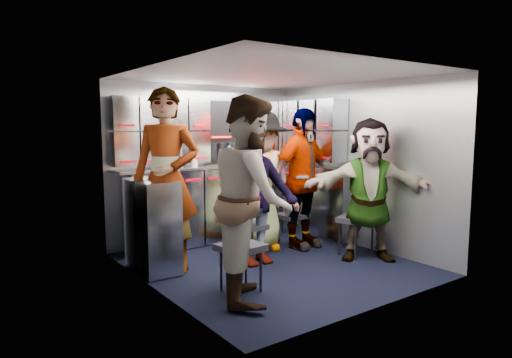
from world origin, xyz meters
TOP-DOWN VIEW (x-y plane):
  - floor at (0.00, 0.00)m, footprint 3.00×3.00m
  - wall_back at (0.00, 1.50)m, footprint 2.80×0.04m
  - wall_left at (-1.40, 0.00)m, footprint 0.04×3.00m
  - wall_right at (1.40, 0.00)m, footprint 0.04×3.00m
  - ceiling at (0.00, 0.00)m, footprint 2.80×3.00m
  - cart_bank_back at (0.00, 1.29)m, footprint 2.68×0.38m
  - cart_bank_left at (-1.19, 0.56)m, footprint 0.38×0.76m
  - counter at (0.00, 1.29)m, footprint 2.68×0.42m
  - locker_bank_back at (0.00, 1.35)m, footprint 2.68×0.28m
  - locker_bank_right at (1.25, 0.70)m, footprint 0.28×1.00m
  - right_cabinet at (1.25, 0.60)m, footprint 0.28×1.20m
  - coffee_niche at (0.18, 1.41)m, footprint 0.46×0.16m
  - red_latch_strip at (0.00, 1.09)m, footprint 2.60×0.02m
  - jump_seat_near_left at (-0.76, -0.49)m, footprint 0.42×0.40m
  - jump_seat_mid_left at (-0.13, 0.29)m, footprint 0.37×0.36m
  - jump_seat_center at (0.26, 0.81)m, footprint 0.37×0.35m
  - jump_seat_mid_right at (0.74, 0.54)m, footprint 0.35×0.33m
  - jump_seat_near_right at (1.04, -0.30)m, footprint 0.51×0.50m
  - attendant_standing at (-1.05, 0.49)m, footprint 0.85×0.83m
  - attendant_arc_a at (-0.76, -0.67)m, footprint 1.05×1.12m
  - attendant_arc_b at (-0.13, 0.11)m, footprint 1.13×0.66m
  - attendant_arc_c at (0.26, 0.63)m, footprint 0.97×0.77m
  - attendant_arc_d at (0.74, 0.36)m, footprint 1.09×0.58m
  - attendant_arc_e at (1.04, -0.48)m, footprint 1.49×1.35m
  - bottle_left at (-0.51, 1.24)m, footprint 0.06×0.06m
  - bottle_mid at (0.21, 1.24)m, footprint 0.06×0.06m
  - bottle_right at (0.66, 1.24)m, footprint 0.07×0.07m
  - cup_left at (-0.32, 1.23)m, footprint 0.08×0.08m
  - cup_right at (1.25, 1.23)m, footprint 0.08×0.08m

SIDE VIEW (x-z plane):
  - floor at x=0.00m, z-range 0.00..0.00m
  - jump_seat_mid_right at x=0.74m, z-range 0.16..0.56m
  - jump_seat_mid_left at x=-0.13m, z-range 0.16..0.59m
  - jump_seat_center at x=0.26m, z-range 0.17..0.60m
  - jump_seat_near_left at x=-0.76m, z-range 0.18..0.63m
  - jump_seat_near_right at x=1.04m, z-range 0.18..0.66m
  - cart_bank_back at x=0.00m, z-range 0.00..0.99m
  - cart_bank_left at x=-1.19m, z-range 0.00..0.99m
  - right_cabinet at x=1.25m, z-range 0.00..1.00m
  - attendant_arc_e at x=1.04m, z-range 0.00..1.65m
  - attendant_arc_c at x=0.26m, z-range 0.00..1.72m
  - attendant_arc_b at x=-0.13m, z-range 0.00..1.74m
  - red_latch_strip at x=0.00m, z-range 0.86..0.90m
  - attendant_arc_d at x=0.74m, z-range 0.00..1.78m
  - attendant_arc_a at x=-0.76m, z-range 0.00..1.82m
  - attendant_standing at x=-1.05m, z-range 0.00..1.96m
  - counter at x=0.00m, z-range 1.00..1.03m
  - wall_back at x=0.00m, z-range 0.00..2.10m
  - wall_left at x=-1.40m, z-range 0.00..2.10m
  - wall_right at x=1.40m, z-range 0.00..2.10m
  - cup_right at x=1.25m, z-range 1.03..1.12m
  - cup_left at x=-0.32m, z-range 1.03..1.14m
  - bottle_right at x=0.66m, z-range 1.03..1.27m
  - bottle_mid at x=0.21m, z-range 1.03..1.27m
  - bottle_left at x=-0.51m, z-range 1.03..1.29m
  - coffee_niche at x=0.18m, z-range 1.05..1.89m
  - locker_bank_back at x=0.00m, z-range 1.08..1.90m
  - locker_bank_right at x=1.25m, z-range 1.08..1.90m
  - ceiling at x=0.00m, z-range 2.09..2.11m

